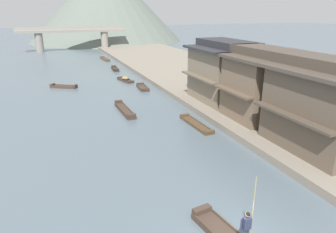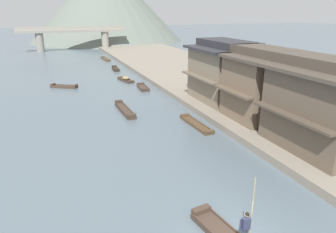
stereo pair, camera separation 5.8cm
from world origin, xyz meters
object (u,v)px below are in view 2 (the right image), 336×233
at_px(boat_midriver_upstream, 116,69).
at_px(house_waterfront_second, 261,84).
at_px(boat_midriver_drifting, 196,124).
at_px(house_waterfront_tall, 226,71).
at_px(boat_moored_second, 125,110).
at_px(boat_moored_far, 64,87).
at_px(house_waterfront_nearest, 324,106).
at_px(boat_upstream_distant, 106,59).
at_px(boat_moored_nearest, 126,79).
at_px(stone_bridge, 73,35).
at_px(boatman_person, 246,225).
at_px(boat_moored_third, 143,88).

distance_m(boat_midriver_upstream, house_waterfront_second, 31.18).
distance_m(boat_midriver_drifting, house_waterfront_tall, 8.19).
height_order(boat_moored_second, boat_midriver_upstream, boat_moored_second).
bearing_deg(boat_moored_far, house_waterfront_nearest, -60.73).
bearing_deg(boat_upstream_distant, boat_moored_nearest, -92.69).
relative_size(boat_moored_second, stone_bridge, 0.20).
height_order(boatman_person, boat_moored_second, boatman_person).
xyz_separation_m(boatman_person, boat_moored_far, (-4.98, 33.02, -1.36)).
relative_size(boat_moored_far, house_waterfront_second, 0.56).
bearing_deg(boatman_person, boat_midriver_upstream, 84.75).
bearing_deg(boat_moored_second, house_waterfront_tall, -6.63).
relative_size(house_waterfront_second, stone_bridge, 0.24).
distance_m(house_waterfront_second, house_waterfront_tall, 6.23).
bearing_deg(house_waterfront_tall, stone_bridge, 101.01).
distance_m(boatman_person, house_waterfront_nearest, 11.97).
bearing_deg(boat_midriver_upstream, boat_moored_third, -88.10).
bearing_deg(house_waterfront_nearest, boat_moored_nearest, 103.34).
height_order(boat_moored_second, boat_moored_third, boat_moored_second).
bearing_deg(boat_moored_second, boat_midriver_upstream, 80.15).
height_order(boat_moored_second, house_waterfront_tall, house_waterfront_tall).
relative_size(boat_midriver_drifting, house_waterfront_second, 0.79).
xyz_separation_m(boatman_person, boat_moored_second, (-0.01, 20.27, -1.34)).
distance_m(boat_moored_nearest, house_waterfront_tall, 16.91).
bearing_deg(house_waterfront_second, boat_moored_nearest, 107.54).
bearing_deg(stone_bridge, boat_moored_far, -97.05).
relative_size(boatman_person, boat_moored_second, 0.58).
distance_m(boat_moored_third, boat_moored_far, 10.34).
xyz_separation_m(boat_moored_nearest, house_waterfront_second, (6.71, -21.24, 3.31)).
distance_m(boat_midriver_upstream, house_waterfront_tall, 25.24).
relative_size(boat_moored_second, boat_midriver_drifting, 1.09).
bearing_deg(boat_moored_third, house_waterfront_tall, -57.97).
height_order(house_waterfront_tall, stone_bridge, house_waterfront_tall).
xyz_separation_m(boat_moored_second, boat_midriver_drifting, (4.87, -6.05, -0.05)).
relative_size(boat_moored_third, boat_moored_far, 1.04).
bearing_deg(boat_moored_third, boat_midriver_drifting, -88.35).
height_order(boat_moored_far, boat_upstream_distant, boat_moored_far).
distance_m(boat_moored_nearest, boat_midriver_drifting, 19.88).
xyz_separation_m(boat_moored_second, boat_midriver_upstream, (3.98, 22.91, -0.01)).
relative_size(boat_moored_second, boat_midriver_upstream, 1.41).
bearing_deg(boat_midriver_drifting, boat_moored_second, 128.88).
distance_m(boat_moored_nearest, boat_midriver_upstream, 9.14).
distance_m(boat_moored_nearest, boat_upstream_distant, 21.17).
height_order(boat_moored_second, boat_upstream_distant, boat_moored_second).
distance_m(boat_moored_second, boat_midriver_drifting, 7.77).
xyz_separation_m(boat_moored_nearest, boat_midriver_drifting, (1.39, -19.83, -0.14)).
relative_size(boatman_person, stone_bridge, 0.12).
distance_m(boat_moored_third, boat_upstream_distant, 26.44).
bearing_deg(boat_moored_third, boat_upstream_distant, 89.95).
relative_size(boat_moored_far, boat_midriver_drifting, 0.71).
bearing_deg(house_waterfront_nearest, boat_moored_second, 125.50).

